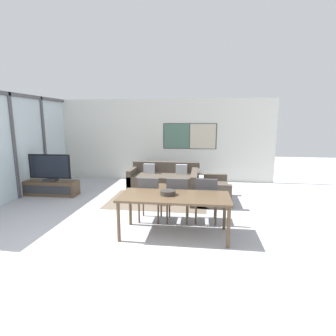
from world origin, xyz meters
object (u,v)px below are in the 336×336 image
Objects in this scene: television at (50,168)px; fruit_bowl at (168,192)px; tv_console at (51,188)px; dining_table at (174,199)px; sofa_side at (207,191)px; dining_chair_left at (150,197)px; coffee_table at (157,190)px; dining_chair_right at (206,198)px; sofa_main at (165,179)px; dining_chair_centre at (178,197)px.

fruit_bowl is (3.60, -2.15, 0.02)m from television.
dining_table reaches higher than tv_console.
sofa_side is (4.35, -0.01, 0.06)m from tv_console.
dining_chair_left is at bearing -26.55° from tv_console.
tv_console is 1.75× the size of coffee_table.
dining_chair_right is at bearing -19.27° from television.
dining_table is (0.66, -3.41, 0.43)m from sofa_main.
dining_table is 0.17m from fruit_bowl.
dining_table is at bearing 163.93° from sofa_side.
sofa_main reaches higher than coffee_table.
sofa_main is 1.60× the size of sofa_side.
sofa_main is 2.26× the size of dining_chair_right.
tv_console is 1.58× the size of dining_chair_right.
fruit_bowl is at bearing -80.99° from sofa_main.
sofa_side is at bearing 52.39° from dining_chair_left.
tv_console is 4.05m from dining_chair_centre.
television is at bearing 149.70° from dining_table.
television is 0.56× the size of sofa_main.
dining_chair_left is at bearing -88.40° from sofa_main.
coffee_table is at bearing -2.47° from television.
dining_chair_left is 0.58m from dining_chair_centre.
television is 0.61× the size of dining_table.
dining_chair_right reaches higher than dining_table.
sofa_main is 2.82m from dining_chair_left.
television is at bearing 90.00° from tv_console.
dining_chair_centre is 3.34× the size of fruit_bowl.
tv_console is at bearing 149.22° from fruit_bowl.
fruit_bowl reaches higher than sofa_main.
sofa_side is 4.73× the size of fruit_bowl.
dining_chair_right is at bearing 3.31° from dining_chair_left.
dining_chair_centre is (0.66, -2.78, 0.27)m from sofa_main.
dining_chair_centre is at bearing 1.91° from dining_chair_left.
tv_console is at bearing 177.55° from coffee_table.
dining_table is at bearing -14.06° from fruit_bowl.
coffee_table is at bearing 107.86° from dining_table.
tv_console is 3.30m from sofa_main.
sofa_main is 2.50× the size of coffee_table.
dining_table is 6.94× the size of fruit_bowl.
dining_table is (-0.63, -2.17, 0.42)m from sofa_side.
television is 1.27× the size of dining_chair_left.
dining_chair_centre is at bearing 78.23° from fruit_bowl.
dining_table is 2.08× the size of dining_chair_centre.
coffee_table is at bearing 132.07° from dining_chair_right.
fruit_bowl reaches higher than coffee_table.
television is 4.57m from dining_chair_right.
sofa_main is at bearing 21.85° from tv_console.
sofa_side is 1.42× the size of dining_chair_centre.
television reaches higher than dining_table.
dining_chair_right is 0.99m from fruit_bowl.
sofa_side is 1.52m from dining_chair_right.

